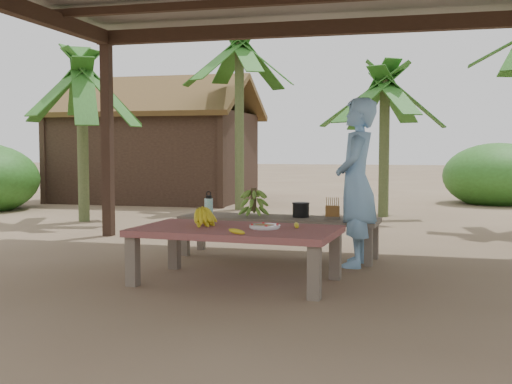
% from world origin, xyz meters
% --- Properties ---
extents(ground, '(80.00, 80.00, 0.00)m').
position_xyz_m(ground, '(0.00, 0.00, 0.00)').
color(ground, brown).
rests_on(ground, ground).
extents(work_table, '(1.87, 1.13, 0.50)m').
position_xyz_m(work_table, '(-0.23, -0.22, 0.43)').
color(work_table, brown).
rests_on(work_table, ground).
extents(bench, '(2.23, 0.74, 0.45)m').
position_xyz_m(bench, '(-0.15, 1.18, 0.39)').
color(bench, brown).
rests_on(bench, ground).
extents(ripe_banana_bunch, '(0.32, 0.28, 0.19)m').
position_xyz_m(ripe_banana_bunch, '(-0.62, -0.14, 0.59)').
color(ripe_banana_bunch, yellow).
rests_on(ripe_banana_bunch, work_table).
extents(plate, '(0.28, 0.28, 0.04)m').
position_xyz_m(plate, '(0.03, -0.22, 0.52)').
color(plate, white).
rests_on(plate, work_table).
extents(loose_banana_front, '(0.16, 0.08, 0.04)m').
position_xyz_m(loose_banana_front, '(-0.11, -0.63, 0.52)').
color(loose_banana_front, yellow).
rests_on(loose_banana_front, work_table).
extents(loose_banana_side, '(0.07, 0.15, 0.04)m').
position_xyz_m(loose_banana_side, '(0.30, -0.09, 0.52)').
color(loose_banana_side, yellow).
rests_on(loose_banana_side, work_table).
extents(water_flask, '(0.08, 0.08, 0.30)m').
position_xyz_m(water_flask, '(-0.60, 0.09, 0.63)').
color(water_flask, '#3DC0B5').
rests_on(water_flask, work_table).
extents(green_banana_stalk, '(0.31, 0.31, 0.33)m').
position_xyz_m(green_banana_stalk, '(-0.44, 1.20, 0.62)').
color(green_banana_stalk, '#598C2D').
rests_on(green_banana_stalk, bench).
extents(cooking_pot, '(0.18, 0.18, 0.15)m').
position_xyz_m(cooking_pot, '(0.09, 1.23, 0.53)').
color(cooking_pot, black).
rests_on(cooking_pot, bench).
extents(skewer_rack, '(0.18, 0.09, 0.24)m').
position_xyz_m(skewer_rack, '(0.46, 1.09, 0.57)').
color(skewer_rack, '#A57F47').
rests_on(skewer_rack, bench).
extents(woman, '(0.41, 0.63, 1.73)m').
position_xyz_m(woman, '(0.73, 0.87, 0.86)').
color(woman, '#7BB2E9').
rests_on(woman, ground).
extents(hut, '(4.40, 3.43, 2.85)m').
position_xyz_m(hut, '(-4.50, 8.00, 1.10)').
color(hut, black).
rests_on(hut, ground).
extents(banana_plant_n, '(1.80, 1.80, 2.59)m').
position_xyz_m(banana_plant_n, '(0.74, 5.72, 2.12)').
color(banana_plant_n, '#596638').
rests_on(banana_plant_n, ground).
extents(banana_plant_nw, '(1.80, 1.80, 3.45)m').
position_xyz_m(banana_plant_nw, '(-2.07, 6.35, 2.95)').
color(banana_plant_nw, '#596638').
rests_on(banana_plant_nw, ground).
extents(banana_plant_w, '(1.80, 1.80, 2.67)m').
position_xyz_m(banana_plant_w, '(-4.01, 3.77, 2.19)').
color(banana_plant_w, '#596638').
rests_on(banana_plant_w, ground).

